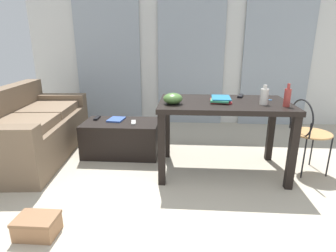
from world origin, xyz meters
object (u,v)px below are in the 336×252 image
wire_chair (306,128)px  tv_remote_primary (134,122)px  bowl (173,99)px  couch (30,130)px  bottle_near (264,96)px  book_stack (221,99)px  shoebox (37,226)px  craft_table (223,112)px  scissors (268,100)px  magazine (116,119)px  tv_remote_on_table (240,96)px  bottle_far (287,97)px  tv_remote_secondary (97,118)px  coffee_table (122,138)px

wire_chair → tv_remote_primary: bearing=170.7°
bowl → couch: bearing=166.3°
wire_chair → bottle_near: (-0.51, -0.15, 0.36)m
book_stack → shoebox: (-1.43, -1.16, -0.73)m
shoebox → craft_table: bearing=38.5°
craft_table → scissors: size_ratio=12.52×
wire_chair → magazine: 2.20m
magazine → tv_remote_on_table: bearing=-0.9°
bottle_far → tv_remote_primary: bearing=161.2°
tv_remote_on_table → tv_remote_secondary: bearing=-171.2°
coffee_table → craft_table: size_ratio=0.69×
bowl → book_stack: (0.49, 0.15, -0.03)m
bottle_far → tv_remote_on_table: 0.59m
craft_table → tv_remote_primary: 1.11m
tv_remote_primary → magazine: same height
scissors → magazine: bearing=168.6°
bowl → scissors: bearing=14.9°
shoebox → coffee_table: bearing=80.2°
couch → scissors: size_ratio=17.87×
bowl → magazine: 1.06m
book_stack → tv_remote_secondary: bearing=160.8°
coffee_table → bottle_near: size_ratio=4.81×
bowl → magazine: bearing=140.4°
wire_chair → bottle_far: bottle_far is taller
couch → wire_chair: bearing=-4.4°
book_stack → magazine: size_ratio=1.37×
bottle_far → bowl: bearing=178.0°
craft_table → bottle_far: bearing=-18.6°
book_stack → scissors: bearing=13.2°
coffee_table → bowl: (0.68, -0.55, 0.63)m
bowl → bottle_far: bearing=-2.0°
bottle_far → tv_remote_secondary: bearing=161.4°
scissors → craft_table: bearing=-166.4°
tv_remote_on_table → shoebox: 2.33m
coffee_table → book_stack: size_ratio=2.90×
craft_table → bottle_near: (0.37, -0.11, 0.19)m
bowl → book_stack: 0.51m
couch → craft_table: (2.32, -0.29, 0.35)m
scissors → shoebox: size_ratio=0.36×
scissors → shoebox: 2.44m
coffee_table → tv_remote_primary: bearing=-15.8°
tv_remote_secondary → couch: bearing=-165.7°
bowl → tv_remote_secondary: size_ratio=1.11×
couch → magazine: bearing=10.0°
book_stack → bottle_far: bearing=-17.1°
coffee_table → tv_remote_on_table: bearing=-5.0°
bowl → book_stack: size_ratio=0.60×
bottle_far → scissors: 0.33m
bottle_near → bottle_far: 0.21m
tv_remote_on_table → shoebox: size_ratio=0.57×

